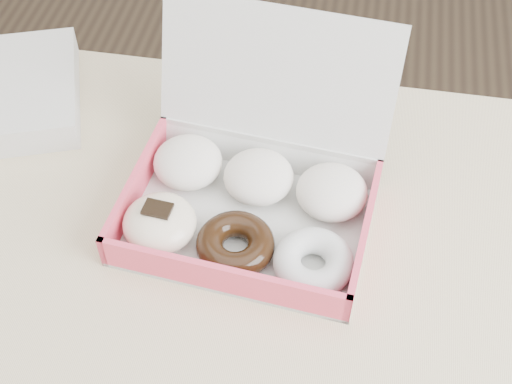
# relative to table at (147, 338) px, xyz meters

# --- Properties ---
(table) EXTENTS (1.20, 0.80, 0.75)m
(table) POSITION_rel_table_xyz_m (0.00, 0.00, 0.00)
(table) COLOR tan
(table) RESTS_ON ground
(donut_box) EXTENTS (0.30, 0.28, 0.20)m
(donut_box) POSITION_rel_table_xyz_m (0.09, 0.14, 0.11)
(donut_box) COLOR silver
(donut_box) RESTS_ON table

